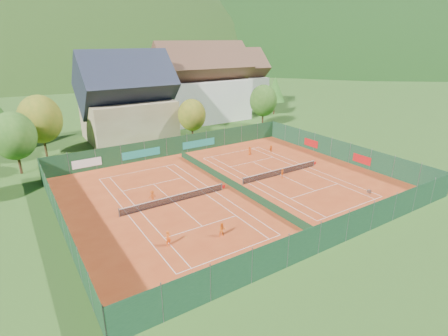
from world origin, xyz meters
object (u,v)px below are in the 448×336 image
player_left_mid (222,230)px  player_left_far (152,196)px  hotel_block_b (233,83)px  hotel_block_a (202,87)px  player_left_near (168,239)px  ball_hopper (369,191)px  player_right_far_a (250,151)px  player_right_near (282,174)px  chalet (128,103)px  player_right_far_b (271,149)px

player_left_mid → player_left_far: (-2.75, 10.64, -0.00)m
hotel_block_b → player_left_mid: (-37.31, -53.07, -5.90)m
hotel_block_a → player_left_near: hotel_block_a is taller
hotel_block_b → ball_hopper: (-17.64, -54.81, -6.06)m
player_left_far → hotel_block_a: bearing=-122.9°
hotel_block_b → player_left_far: (-40.06, -42.43, -5.91)m
player_left_mid → player_right_far_a: (17.00, 18.46, -0.02)m
player_left_mid → player_left_near: bearing=174.3°
player_left_far → player_right_far_a: size_ratio=1.03×
player_left_far → player_right_near: size_ratio=1.07×
player_left_near → player_right_far_a: player_left_near is taller
player_left_mid → player_left_far: size_ratio=1.01×
hotel_block_a → player_left_far: 43.69m
ball_hopper → player_right_near: 11.00m
chalet → hotel_block_b: (33.00, 14.00, -0.01)m
player_left_near → player_left_mid: player_left_near is taller
player_left_near → player_right_near: size_ratio=1.14×
ball_hopper → player_right_far_b: size_ratio=0.66×
player_right_near → chalet: bearing=68.3°
chalet → hotel_block_a: 19.94m
hotel_block_a → player_right_far_b: bearing=-95.2°
hotel_block_a → player_right_far_a: (-6.30, -26.60, -6.69)m
hotel_block_a → player_right_far_a: 28.15m
player_left_far → player_right_far_a: player_left_far is taller
hotel_block_b → player_left_mid: size_ratio=12.07×
hotel_block_b → player_left_mid: hotel_block_b is taller
chalet → ball_hopper: 44.03m
hotel_block_a → player_left_mid: hotel_block_a is taller
hotel_block_b → ball_hopper: hotel_block_b is taller
player_left_mid → player_right_near: bearing=37.4°
chalet → player_right_far_a: (12.70, -20.60, -5.93)m
chalet → hotel_block_b: size_ratio=0.94×
player_left_near → hotel_block_a: bearing=45.0°
hotel_block_a → player_right_far_b: size_ratio=17.87×
player_left_near → chalet: bearing=64.1°
hotel_block_b → player_left_near: hotel_block_b is taller
player_right_far_a → player_right_near: bearing=61.3°
hotel_block_a → player_right_far_b: hotel_block_a is taller
chalet → player_right_far_b: chalet is taller
chalet → player_left_far: size_ratio=11.39×
hotel_block_a → ball_hopper: 47.44m
player_left_near → hotel_block_b: bearing=38.6°
hotel_block_b → player_right_near: hotel_block_b is taller
hotel_block_a → player_left_near: (-28.28, -43.80, -6.63)m
player_right_near → player_right_far_a: 10.68m
player_right_far_b → player_left_far: bearing=-7.6°
hotel_block_b → player_left_far: 58.65m
hotel_block_b → player_left_near: 67.12m
player_left_near → player_right_far_a: bearing=25.9°
player_right_far_b → player_right_near: bearing=33.2°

